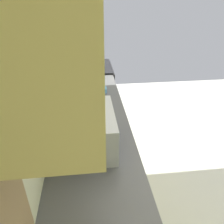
{
  "coord_description": "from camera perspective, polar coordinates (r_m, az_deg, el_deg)",
  "views": [
    {
      "loc": [
        -1.61,
        1.19,
        1.93
      ],
      "look_at": [
        -0.42,
        1.05,
        1.24
      ],
      "focal_mm": 35.27,
      "sensor_mm": 36.0,
      "label": 1
    }
  ],
  "objects": [
    {
      "name": "bowl",
      "position": [
        2.42,
        -3.5,
        5.83
      ],
      "size": [
        0.18,
        0.18,
        0.05
      ],
      "color": "#4C8CBF",
      "rests_on": "counter_run"
    },
    {
      "name": "wall_back",
      "position": [
        1.74,
        -18.4,
        10.35
      ],
      "size": [
        3.84,
        0.12,
        2.78
      ],
      "primitive_type": "cube",
      "color": "beige",
      "rests_on": "ground_plane"
    },
    {
      "name": "counter_run",
      "position": [
        1.92,
        -4.34,
        -20.11
      ],
      "size": [
        2.97,
        0.64,
        0.92
      ],
      "color": "#D3C76B",
      "rests_on": "ground_plane"
    },
    {
      "name": "oven_range",
      "position": [
        3.39,
        -5.47,
        4.32
      ],
      "size": [
        0.69,
        0.66,
        1.1
      ],
      "color": "black",
      "rests_on": "ground_plane"
    },
    {
      "name": "ground_plane",
      "position": [
        2.78,
        22.05,
        -16.93
      ],
      "size": [
        5.95,
        5.95,
        0.0
      ],
      "primitive_type": "plane",
      "color": "beige"
    },
    {
      "name": "microwave",
      "position": [
        1.56,
        -5.9,
        -4.48
      ],
      "size": [
        0.51,
        0.36,
        0.27
      ],
      "color": "#B7BABF",
      "rests_on": "counter_run"
    }
  ]
}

